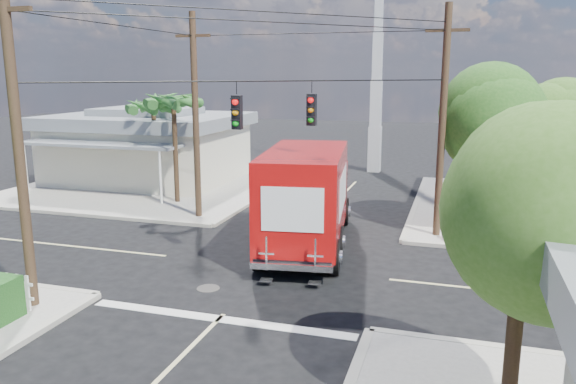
% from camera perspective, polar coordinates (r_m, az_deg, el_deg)
% --- Properties ---
extents(ground, '(120.00, 120.00, 0.00)m').
position_cam_1_polar(ground, '(19.21, -1.77, -7.62)').
color(ground, black).
rests_on(ground, ground).
extents(sidewalk_ne, '(14.12, 14.12, 0.14)m').
position_cam_1_polar(sidewalk_ne, '(29.14, 26.52, -1.94)').
color(sidewalk_ne, gray).
rests_on(sidewalk_ne, ground).
extents(sidewalk_nw, '(14.12, 14.12, 0.14)m').
position_cam_1_polar(sidewalk_nw, '(33.24, -13.56, 0.58)').
color(sidewalk_nw, gray).
rests_on(sidewalk_nw, ground).
extents(road_markings, '(32.00, 32.00, 0.01)m').
position_cam_1_polar(road_markings, '(17.90, -3.31, -9.11)').
color(road_markings, beige).
rests_on(road_markings, ground).
extents(building_nw, '(10.80, 10.20, 4.30)m').
position_cam_1_polar(building_nw, '(34.82, -14.01, 4.65)').
color(building_nw, beige).
rests_on(building_nw, sidewalk_nw).
extents(radio_tower, '(0.80, 0.80, 17.00)m').
position_cam_1_polar(radio_tower, '(37.51, 8.99, 10.60)').
color(radio_tower, silver).
rests_on(radio_tower, ground).
extents(tree_ne_front, '(4.21, 4.14, 6.66)m').
position_cam_1_polar(tree_ne_front, '(23.97, 20.40, 7.22)').
color(tree_ne_front, '#422D1C').
rests_on(tree_ne_front, sidewalk_ne).
extents(tree_ne_back, '(3.77, 3.66, 5.82)m').
position_cam_1_polar(tree_ne_back, '(26.47, 25.71, 5.91)').
color(tree_ne_back, '#422D1C').
rests_on(tree_ne_back, sidewalk_ne).
extents(tree_se, '(3.67, 3.54, 5.62)m').
position_cam_1_polar(tree_se, '(10.22, 22.97, -2.55)').
color(tree_se, '#422D1C').
rests_on(tree_se, sidewalk_se).
extents(palm_nw_front, '(3.01, 3.08, 5.59)m').
position_cam_1_polar(palm_nw_front, '(28.05, -11.56, 8.87)').
color(palm_nw_front, '#422D1C').
rests_on(palm_nw_front, sidewalk_nw).
extents(palm_nw_back, '(3.01, 3.08, 5.19)m').
position_cam_1_polar(palm_nw_back, '(30.36, -13.53, 8.30)').
color(palm_nw_back, '#422D1C').
rests_on(palm_nw_back, sidewalk_nw).
extents(utility_poles, '(12.00, 10.68, 9.00)m').
position_cam_1_polar(utility_poles, '(20.23, -4.66, 6.92)').
color(utility_poles, '#473321').
rests_on(utility_poles, ground).
extents(vending_boxes, '(1.90, 0.50, 1.10)m').
position_cam_1_polar(vending_boxes, '(24.02, 18.08, -2.48)').
color(vending_boxes, '#BD0F0A').
rests_on(vending_boxes, sidewalk_ne).
extents(delivery_truck, '(3.88, 8.98, 3.77)m').
position_cam_1_polar(delivery_truck, '(21.00, 1.97, -0.48)').
color(delivery_truck, black).
rests_on(delivery_truck, ground).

